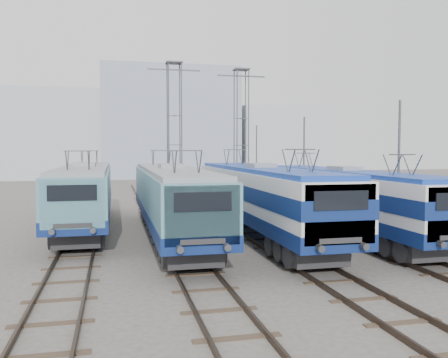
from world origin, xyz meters
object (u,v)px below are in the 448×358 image
locomotive_far_left (85,190)px  locomotive_far_right (345,195)px  catenary_tower_west (174,126)px  mast_front (398,171)px  mast_rear (256,161)px  catenary_tower_east (241,128)px  mast_mid (304,164)px  locomotive_center_left (172,196)px  locomotive_center_right (261,194)px

locomotive_far_left → locomotive_far_right: size_ratio=1.03×
locomotive_far_right → catenary_tower_west: 19.82m
locomotive_far_right → mast_front: bearing=-45.9°
mast_front → mast_rear: same height
locomotive_far_right → catenary_tower_west: size_ratio=1.43×
locomotive_far_right → catenary_tower_east: catenary_tower_east is taller
locomotive_far_left → mast_mid: size_ratio=2.53×
mast_rear → catenary_tower_east: bearing=-136.4°
catenary_tower_east → mast_rear: (2.10, 2.00, -3.14)m
locomotive_center_left → mast_mid: 14.03m
locomotive_center_right → catenary_tower_east: (4.25, 19.61, 4.34)m
locomotive_center_left → mast_front: 11.38m
locomotive_center_left → catenary_tower_east: size_ratio=1.48×
locomotive_center_left → catenary_tower_east: catenary_tower_east is taller
catenary_tower_east → mast_rear: 4.28m
mast_mid → locomotive_far_left: bearing=-164.3°
catenary_tower_east → mast_rear: catenary_tower_east is taller
catenary_tower_west → locomotive_center_right: bearing=-82.7°
locomotive_center_left → mast_rear: 23.50m
catenary_tower_west → mast_rear: 9.99m
locomotive_far_right → catenary_tower_east: (-0.25, 20.09, 4.45)m
catenary_tower_west → locomotive_far_left: bearing=-118.7°
mast_front → mast_rear: 24.00m
locomotive_far_left → mast_front: (15.35, -7.67, 1.29)m
locomotive_far_left → mast_mid: 16.00m
locomotive_center_left → mast_rear: mast_rear is taller
mast_rear → locomotive_center_right: bearing=-106.4°
locomotive_center_left → locomotive_center_right: locomotive_center_right is taller
catenary_tower_east → mast_mid: (2.10, -10.00, -3.14)m
locomotive_far_left → mast_front: 17.21m
mast_rear → locomotive_far_right: bearing=-94.8°
mast_mid → mast_rear: (0.00, 12.00, 0.00)m
locomotive_center_left → mast_rear: bearing=62.5°
catenary_tower_west → mast_rear: catenary_tower_west is taller
mast_front → mast_mid: 12.00m
locomotive_far_left → catenary_tower_west: catenary_tower_west is taller
locomotive_center_left → locomotive_center_right: (4.50, -0.80, 0.08)m
mast_front → catenary_tower_east: bearing=95.5°
locomotive_center_right → mast_front: (6.35, -2.39, 1.20)m
locomotive_center_left → catenary_tower_east: bearing=65.1°
locomotive_far_left → mast_rear: 22.45m
catenary_tower_west → mast_mid: 12.16m
locomotive_far_left → locomotive_far_right: locomotive_far_left is taller
locomotive_center_right → catenary_tower_east: size_ratio=1.50×
locomotive_center_left → catenary_tower_east: (8.75, 18.81, 4.42)m
locomotive_far_right → mast_mid: bearing=79.6°
catenary_tower_west → mast_front: size_ratio=1.71×
locomotive_far_left → locomotive_center_right: locomotive_center_right is taller
locomotive_far_right → mast_mid: size_ratio=2.45×
locomotive_far_left → locomotive_far_right: bearing=-23.1°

